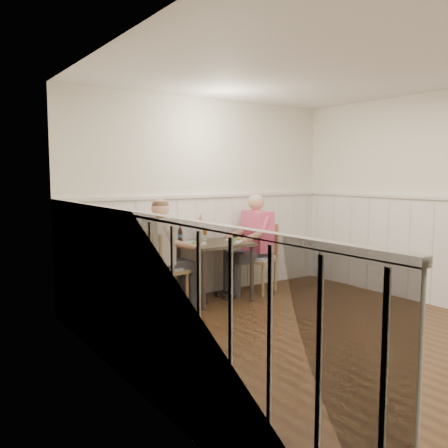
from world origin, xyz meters
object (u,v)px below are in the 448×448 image
object	(u,v)px
chair_right	(259,255)
grass_vase	(199,228)
dining_table	(215,251)
diner_cream	(162,262)
man_in_pink	(255,251)
chair_left	(161,267)
beer_bottle	(180,235)

from	to	relation	value
chair_right	grass_vase	distance (m)	0.95
grass_vase	dining_table	bearing A→B (deg)	-69.93
chair_right	diner_cream	bearing A→B (deg)	-179.76
chair_right	diner_cream	xyz separation A→B (m)	(-1.48, -0.01, 0.06)
chair_right	man_in_pink	distance (m)	0.11
chair_right	chair_left	size ratio (longest dim) A/B	1.00
chair_left	diner_cream	world-z (taller)	diner_cream
beer_bottle	chair_left	bearing A→B (deg)	-149.89
chair_left	diner_cream	xyz separation A→B (m)	(0.02, -0.00, 0.06)
man_in_pink	chair_right	bearing A→B (deg)	11.10
dining_table	chair_left	size ratio (longest dim) A/B	0.88
chair_left	diner_cream	distance (m)	0.06
chair_right	man_in_pink	world-z (taller)	man_in_pink
chair_left	man_in_pink	size ratio (longest dim) A/B	0.68
chair_left	beer_bottle	distance (m)	0.57
chair_left	beer_bottle	xyz separation A→B (m)	(0.40, 0.23, 0.34)
man_in_pink	dining_table	bearing A→B (deg)	-177.93
dining_table	grass_vase	xyz separation A→B (m)	(-0.09, 0.24, 0.27)
chair_right	diner_cream	distance (m)	1.48
dining_table	chair_right	xyz separation A→B (m)	(0.75, 0.04, -0.13)
chair_right	man_in_pink	xyz separation A→B (m)	(-0.08, -0.02, 0.07)
beer_bottle	dining_table	bearing A→B (deg)	-37.54
dining_table	chair_right	world-z (taller)	chair_right
chair_right	grass_vase	world-z (taller)	grass_vase
diner_cream	grass_vase	size ratio (longest dim) A/B	3.66
chair_left	chair_right	bearing A→B (deg)	0.11
chair_right	beer_bottle	bearing A→B (deg)	168.18
chair_right	chair_left	distance (m)	1.50
diner_cream	chair_right	bearing A→B (deg)	0.24
diner_cream	grass_vase	xyz separation A→B (m)	(0.65, 0.21, 0.35)
beer_bottle	grass_vase	xyz separation A→B (m)	(0.26, -0.03, 0.07)
dining_table	grass_vase	bearing A→B (deg)	110.07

